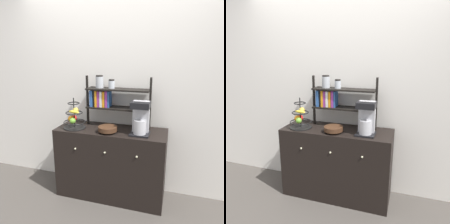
# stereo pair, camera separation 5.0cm
# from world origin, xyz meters

# --- Properties ---
(ground_plane) EXTENTS (12.00, 12.00, 0.00)m
(ground_plane) POSITION_xyz_m (0.00, 0.00, 0.00)
(ground_plane) COLOR #47423D
(wall_back) EXTENTS (7.00, 0.05, 2.60)m
(wall_back) POSITION_xyz_m (0.00, 0.52, 1.30)
(wall_back) COLOR silver
(wall_back) RESTS_ON ground_plane
(sideboard) EXTENTS (1.31, 0.49, 0.87)m
(sideboard) POSITION_xyz_m (0.00, 0.24, 0.44)
(sideboard) COLOR black
(sideboard) RESTS_ON ground_plane
(coffee_maker) EXTENTS (0.21, 0.20, 0.37)m
(coffee_maker) POSITION_xyz_m (0.36, 0.18, 1.06)
(coffee_maker) COLOR black
(coffee_maker) RESTS_ON sideboard
(fruit_stand) EXTENTS (0.26, 0.26, 0.37)m
(fruit_stand) POSITION_xyz_m (-0.44, 0.16, 1.00)
(fruit_stand) COLOR black
(fruit_stand) RESTS_ON sideboard
(wooden_bowl) EXTENTS (0.22, 0.22, 0.07)m
(wooden_bowl) POSITION_xyz_m (-0.01, 0.13, 0.92)
(wooden_bowl) COLOR #422819
(wooden_bowl) RESTS_ON sideboard
(shelf_hutch) EXTENTS (0.81, 0.20, 0.62)m
(shelf_hutch) POSITION_xyz_m (-0.08, 0.37, 1.24)
(shelf_hutch) COLOR black
(shelf_hutch) RESTS_ON sideboard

